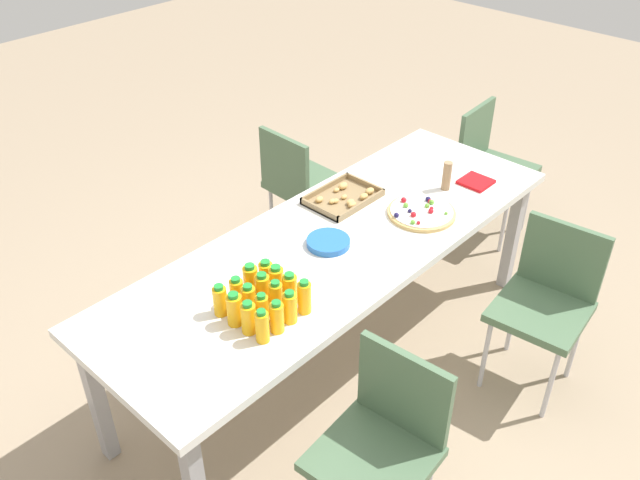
% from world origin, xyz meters
% --- Properties ---
extents(ground_plane, '(12.00, 12.00, 0.00)m').
position_xyz_m(ground_plane, '(0.00, 0.00, 0.00)').
color(ground_plane, gray).
extents(party_table, '(2.41, 0.81, 0.74)m').
position_xyz_m(party_table, '(0.00, 0.00, 0.68)').
color(party_table, silver).
rests_on(party_table, ground_plane).
extents(chair_near_right, '(0.44, 0.44, 0.83)m').
position_xyz_m(chair_near_right, '(0.58, -0.79, 0.50)').
color(chair_near_right, '#4C6B4C').
rests_on(chair_near_right, ground_plane).
extents(chair_near_left, '(0.43, 0.43, 0.83)m').
position_xyz_m(chair_near_left, '(-0.57, -0.74, 0.50)').
color(chair_near_left, '#4C6B4C').
rests_on(chair_near_left, ground_plane).
extents(chair_far_right, '(0.41, 0.41, 0.83)m').
position_xyz_m(chair_far_right, '(0.56, 0.79, 0.50)').
color(chair_far_right, '#4C6B4C').
rests_on(chair_far_right, ground_plane).
extents(chair_end, '(0.43, 0.43, 0.83)m').
position_xyz_m(chair_end, '(1.55, 0.11, 0.50)').
color(chair_end, '#4C6B4C').
rests_on(chair_end, ground_plane).
extents(juice_bottle_0, '(0.05, 0.05, 0.14)m').
position_xyz_m(juice_bottle_0, '(-0.68, -0.24, 0.81)').
color(juice_bottle_0, '#F9AB14').
rests_on(juice_bottle_0, party_table).
extents(juice_bottle_1, '(0.06, 0.06, 0.14)m').
position_xyz_m(juice_bottle_1, '(-0.61, -0.24, 0.81)').
color(juice_bottle_1, '#F9AE14').
rests_on(juice_bottle_1, party_table).
extents(juice_bottle_2, '(0.06, 0.06, 0.14)m').
position_xyz_m(juice_bottle_2, '(-0.54, -0.23, 0.81)').
color(juice_bottle_2, '#FAAE14').
rests_on(juice_bottle_2, party_table).
extents(juice_bottle_3, '(0.06, 0.06, 0.15)m').
position_xyz_m(juice_bottle_3, '(-0.46, -0.24, 0.81)').
color(juice_bottle_3, '#FAAC14').
rests_on(juice_bottle_3, party_table).
extents(juice_bottle_4, '(0.06, 0.06, 0.14)m').
position_xyz_m(juice_bottle_4, '(-0.68, -0.16, 0.81)').
color(juice_bottle_4, '#FAAD14').
rests_on(juice_bottle_4, party_table).
extents(juice_bottle_5, '(0.05, 0.05, 0.14)m').
position_xyz_m(juice_bottle_5, '(-0.61, -0.16, 0.80)').
color(juice_bottle_5, '#F9AF14').
rests_on(juice_bottle_5, party_table).
extents(juice_bottle_6, '(0.05, 0.05, 0.15)m').
position_xyz_m(juice_bottle_6, '(-0.53, -0.16, 0.81)').
color(juice_bottle_6, '#FAAD14').
rests_on(juice_bottle_6, party_table).
extents(juice_bottle_7, '(0.06, 0.06, 0.14)m').
position_xyz_m(juice_bottle_7, '(-0.46, -0.16, 0.81)').
color(juice_bottle_7, '#F9AC14').
rests_on(juice_bottle_7, party_table).
extents(juice_bottle_8, '(0.06, 0.06, 0.15)m').
position_xyz_m(juice_bottle_8, '(-0.69, -0.09, 0.81)').
color(juice_bottle_8, '#F9AC14').
rests_on(juice_bottle_8, party_table).
extents(juice_bottle_9, '(0.06, 0.06, 0.14)m').
position_xyz_m(juice_bottle_9, '(-0.61, -0.09, 0.80)').
color(juice_bottle_9, '#F9AC14').
rests_on(juice_bottle_9, party_table).
extents(juice_bottle_10, '(0.06, 0.06, 0.15)m').
position_xyz_m(juice_bottle_10, '(-0.54, -0.08, 0.81)').
color(juice_bottle_10, '#FAAC14').
rests_on(juice_bottle_10, party_table).
extents(juice_bottle_11, '(0.06, 0.06, 0.14)m').
position_xyz_m(juice_bottle_11, '(-0.46, -0.08, 0.81)').
color(juice_bottle_11, '#F9AE14').
rests_on(juice_bottle_11, party_table).
extents(juice_bottle_12, '(0.06, 0.06, 0.14)m').
position_xyz_m(juice_bottle_12, '(-0.69, -0.01, 0.80)').
color(juice_bottle_12, '#FAAD14').
rests_on(juice_bottle_12, party_table).
extents(juice_bottle_13, '(0.06, 0.06, 0.13)m').
position_xyz_m(juice_bottle_13, '(-0.61, -0.01, 0.80)').
color(juice_bottle_13, '#F9AD14').
rests_on(juice_bottle_13, party_table).
extents(juice_bottle_14, '(0.06, 0.06, 0.15)m').
position_xyz_m(juice_bottle_14, '(-0.53, -0.01, 0.81)').
color(juice_bottle_14, '#F9AB14').
rests_on(juice_bottle_14, party_table).
extents(juice_bottle_15, '(0.06, 0.06, 0.13)m').
position_xyz_m(juice_bottle_15, '(-0.46, -0.01, 0.80)').
color(juice_bottle_15, '#F9AD14').
rests_on(juice_bottle_15, party_table).
extents(fruit_pizza, '(0.33, 0.33, 0.05)m').
position_xyz_m(fruit_pizza, '(0.43, -0.16, 0.75)').
color(fruit_pizza, tan).
rests_on(fruit_pizza, party_table).
extents(snack_tray, '(0.35, 0.26, 0.04)m').
position_xyz_m(snack_tray, '(0.28, 0.21, 0.75)').
color(snack_tray, olive).
rests_on(snack_tray, party_table).
extents(plate_stack, '(0.20, 0.20, 0.03)m').
position_xyz_m(plate_stack, '(-0.06, -0.00, 0.75)').
color(plate_stack, blue).
rests_on(plate_stack, party_table).
extents(napkin_stack, '(0.15, 0.15, 0.02)m').
position_xyz_m(napkin_stack, '(0.87, -0.19, 0.75)').
color(napkin_stack, red).
rests_on(napkin_stack, party_table).
extents(cardboard_tube, '(0.04, 0.04, 0.15)m').
position_xyz_m(cardboard_tube, '(0.71, -0.10, 0.82)').
color(cardboard_tube, '#9E7A56').
rests_on(cardboard_tube, party_table).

